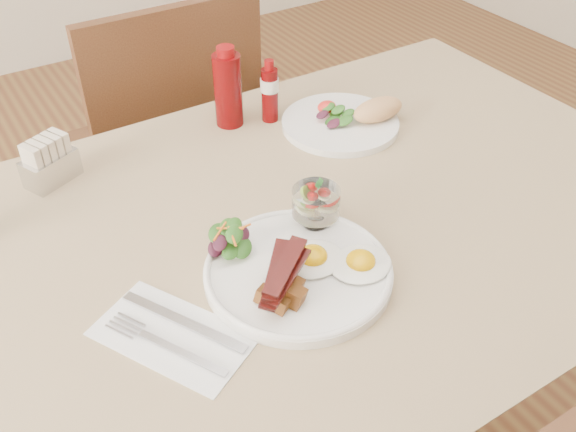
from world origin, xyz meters
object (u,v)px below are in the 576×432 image
object	(u,v)px
sugar_caddy	(50,163)
main_plate	(298,272)
ketchup_bottle	(228,89)
fruit_cup	(316,202)
table	(313,254)
chair_far	(168,148)
hot_sauce_bottle	(270,92)
second_plate	(349,119)

from	to	relation	value
sugar_caddy	main_plate	bearing A→B (deg)	-86.12
ketchup_bottle	fruit_cup	bearing A→B (deg)	-96.83
table	chair_far	size ratio (longest dim) A/B	1.43
ketchup_bottle	hot_sauce_bottle	bearing A→B (deg)	-21.87
chair_far	sugar_caddy	world-z (taller)	chair_far
table	sugar_caddy	world-z (taller)	sugar_caddy
main_plate	fruit_cup	distance (m)	0.12
second_plate	hot_sauce_bottle	world-z (taller)	hot_sauce_bottle
main_plate	hot_sauce_bottle	distance (m)	0.47
table	chair_far	bearing A→B (deg)	90.00
main_plate	ketchup_bottle	world-z (taller)	ketchup_bottle
table	fruit_cup	xyz separation A→B (m)	(-0.02, -0.04, 0.15)
chair_far	sugar_caddy	distance (m)	0.55
table	second_plate	world-z (taller)	second_plate
sugar_caddy	ketchup_bottle	bearing A→B (deg)	-22.76
table	second_plate	distance (m)	0.32
chair_far	hot_sauce_bottle	size ratio (longest dim) A/B	7.13
table	sugar_caddy	distance (m)	0.49
sugar_caddy	hot_sauce_bottle	bearing A→B (deg)	-27.06
chair_far	main_plate	distance (m)	0.82
fruit_cup	second_plate	xyz separation A→B (m)	(0.24, 0.24, -0.04)
fruit_cup	ketchup_bottle	size ratio (longest dim) A/B	0.47
main_plate	fruit_cup	bearing A→B (deg)	42.76
second_plate	main_plate	bearing A→B (deg)	-135.95
main_plate	ketchup_bottle	size ratio (longest dim) A/B	1.70
table	hot_sauce_bottle	size ratio (longest dim) A/B	10.20
fruit_cup	hot_sauce_bottle	size ratio (longest dim) A/B	0.59
second_plate	ketchup_bottle	xyz separation A→B (m)	(-0.20, 0.14, 0.06)
table	fruit_cup	size ratio (longest dim) A/B	17.29
sugar_caddy	second_plate	bearing A→B (deg)	-37.21
fruit_cup	hot_sauce_bottle	bearing A→B (deg)	70.57
table	chair_far	xyz separation A→B (m)	(0.00, 0.66, -0.14)
table	chair_far	distance (m)	0.68
fruit_cup	sugar_caddy	xyz separation A→B (m)	(-0.32, 0.37, -0.02)
ketchup_bottle	table	bearing A→B (deg)	-93.69
fruit_cup	ketchup_bottle	xyz separation A→B (m)	(0.04, 0.38, 0.02)
table	second_plate	bearing A→B (deg)	42.53
second_plate	fruit_cup	bearing A→B (deg)	-135.54
second_plate	hot_sauce_bottle	xyz separation A→B (m)	(-0.12, 0.11, 0.05)
main_plate	ketchup_bottle	bearing A→B (deg)	74.44
table	sugar_caddy	bearing A→B (deg)	135.94
table	main_plate	bearing A→B (deg)	-132.99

